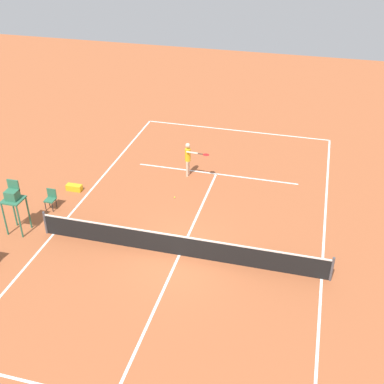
{
  "coord_description": "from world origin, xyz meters",
  "views": [
    {
      "loc": [
        -4.44,
        14.79,
        12.34
      ],
      "look_at": [
        0.41,
        -3.54,
        0.8
      ],
      "focal_mm": 45.96,
      "sensor_mm": 36.0,
      "label": 1
    }
  ],
  "objects_px": {
    "umpire_chair": "(13,199)",
    "equipment_bag": "(74,188)",
    "player_serving": "(189,157)",
    "courtside_chair_mid": "(51,198)",
    "tennis_ball": "(175,197)"
  },
  "relations": [
    {
      "from": "umpire_chair",
      "to": "player_serving",
      "type": "bearing_deg",
      "value": -131.36
    },
    {
      "from": "tennis_ball",
      "to": "courtside_chair_mid",
      "type": "xyz_separation_m",
      "value": [
        5.18,
        2.27,
        0.5
      ]
    },
    {
      "from": "player_serving",
      "to": "courtside_chair_mid",
      "type": "relative_size",
      "value": 1.91
    },
    {
      "from": "courtside_chair_mid",
      "to": "equipment_bag",
      "type": "height_order",
      "value": "courtside_chair_mid"
    },
    {
      "from": "courtside_chair_mid",
      "to": "player_serving",
      "type": "bearing_deg",
      "value": -139.21
    },
    {
      "from": "tennis_ball",
      "to": "equipment_bag",
      "type": "xyz_separation_m",
      "value": [
        4.91,
        0.56,
        0.12
      ]
    },
    {
      "from": "courtside_chair_mid",
      "to": "equipment_bag",
      "type": "distance_m",
      "value": 1.77
    },
    {
      "from": "tennis_ball",
      "to": "courtside_chair_mid",
      "type": "relative_size",
      "value": 0.07
    },
    {
      "from": "tennis_ball",
      "to": "equipment_bag",
      "type": "distance_m",
      "value": 4.95
    },
    {
      "from": "equipment_bag",
      "to": "umpire_chair",
      "type": "bearing_deg",
      "value": 78.86
    },
    {
      "from": "player_serving",
      "to": "tennis_ball",
      "type": "relative_size",
      "value": 26.68
    },
    {
      "from": "tennis_ball",
      "to": "umpire_chair",
      "type": "distance_m",
      "value": 7.22
    },
    {
      "from": "courtside_chair_mid",
      "to": "tennis_ball",
      "type": "bearing_deg",
      "value": -156.29
    },
    {
      "from": "player_serving",
      "to": "umpire_chair",
      "type": "relative_size",
      "value": 0.75
    },
    {
      "from": "umpire_chair",
      "to": "equipment_bag",
      "type": "relative_size",
      "value": 3.17
    }
  ]
}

